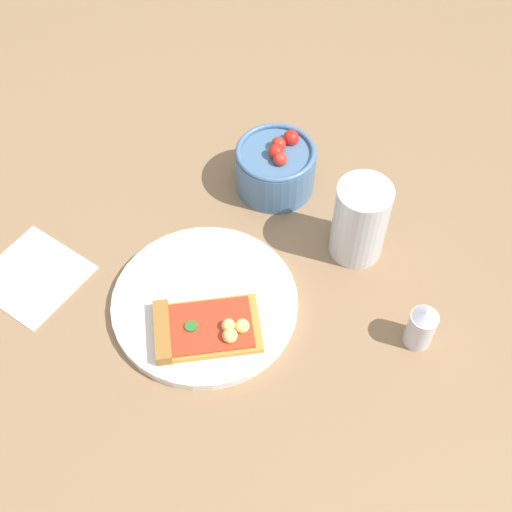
{
  "coord_description": "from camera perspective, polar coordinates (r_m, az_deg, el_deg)",
  "views": [
    {
      "loc": [
        0.21,
        -0.47,
        0.79
      ],
      "look_at": [
        0.06,
        0.05,
        0.03
      ],
      "focal_mm": 47.93,
      "sensor_mm": 36.0,
      "label": 1
    }
  ],
  "objects": [
    {
      "name": "ground_plane",
      "position": [
        0.94,
        -4.59,
        -2.76
      ],
      "size": [
        2.4,
        2.4,
        0.0
      ],
      "primitive_type": "plane",
      "color": "#93704C",
      "rests_on": "ground"
    },
    {
      "name": "pizza_slice_main",
      "position": [
        0.88,
        -4.46,
        -6.08
      ],
      "size": [
        0.16,
        0.13,
        0.03
      ],
      "color": "gold",
      "rests_on": "plate"
    },
    {
      "name": "salad_bowl",
      "position": [
        1.03,
        1.65,
        7.45
      ],
      "size": [
        0.12,
        0.12,
        0.09
      ],
      "color": "#4C7299",
      "rests_on": "ground_plane"
    },
    {
      "name": "paper_napkin",
      "position": [
        1.0,
        -18.11,
        -1.57
      ],
      "size": [
        0.16,
        0.16,
        0.0
      ],
      "primitive_type": "cube",
      "rotation": [
        0.0,
        0.0,
        -0.34
      ],
      "color": "silver",
      "rests_on": "ground_plane"
    },
    {
      "name": "soda_glass",
      "position": [
        0.94,
        8.63,
        2.73
      ],
      "size": [
        0.08,
        0.08,
        0.12
      ],
      "color": "silver",
      "rests_on": "ground_plane"
    },
    {
      "name": "pepper_shaker",
      "position": [
        0.89,
        13.6,
        -6.01
      ],
      "size": [
        0.04,
        0.04,
        0.07
      ],
      "color": "silver",
      "rests_on": "ground_plane"
    },
    {
      "name": "plate",
      "position": [
        0.92,
        -4.29,
        -3.93
      ],
      "size": [
        0.25,
        0.25,
        0.01
      ],
      "primitive_type": "cylinder",
      "color": "white",
      "rests_on": "ground_plane"
    }
  ]
}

